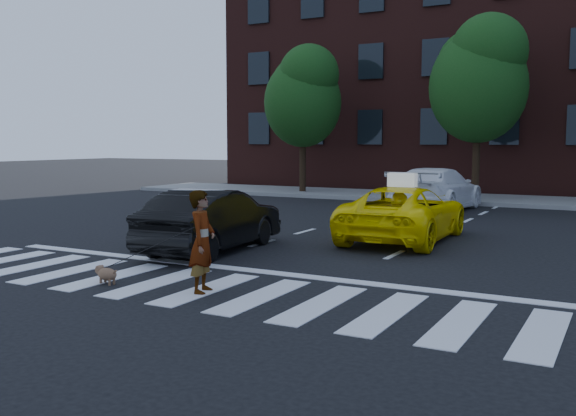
{
  "coord_description": "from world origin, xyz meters",
  "views": [
    {
      "loc": [
        5.9,
        -8.18,
        2.34
      ],
      "look_at": [
        0.21,
        2.32,
        1.1
      ],
      "focal_mm": 40.0,
      "sensor_mm": 36.0,
      "label": 1
    }
  ],
  "objects": [
    {
      "name": "black_sedan",
      "position": [
        -2.0,
        3.0,
        0.67
      ],
      "size": [
        1.75,
        4.15,
        1.33
      ],
      "primitive_type": "imported",
      "rotation": [
        0.0,
        0.0,
        3.23
      ],
      "color": "black",
      "rests_on": "ground"
    },
    {
      "name": "taxi",
      "position": [
        1.13,
        6.45,
        0.64
      ],
      "size": [
        2.28,
        4.7,
        1.29
      ],
      "primitive_type": "imported",
      "rotation": [
        0.0,
        0.0,
        3.17
      ],
      "color": "#FFE305",
      "rests_on": "ground"
    },
    {
      "name": "building",
      "position": [
        0.0,
        25.0,
        6.0
      ],
      "size": [
        26.0,
        10.0,
        12.0
      ],
      "primitive_type": "cube",
      "color": "#441C18",
      "rests_on": "ground"
    },
    {
      "name": "tree_mid",
      "position": [
        0.53,
        17.0,
        4.85
      ],
      "size": [
        3.69,
        3.69,
        7.1
      ],
      "color": "black",
      "rests_on": "ground"
    },
    {
      "name": "sidewalk_far",
      "position": [
        0.0,
        17.5,
        0.07
      ],
      "size": [
        30.0,
        4.0,
        0.15
      ],
      "primitive_type": "cube",
      "color": "slate",
      "rests_on": "ground"
    },
    {
      "name": "white_suv",
      "position": [
        0.02,
        13.24,
        0.73
      ],
      "size": [
        2.27,
        5.14,
        1.47
      ],
      "primitive_type": "imported",
      "rotation": [
        0.0,
        0.0,
        3.1
      ],
      "color": "white",
      "rests_on": "ground"
    },
    {
      "name": "taxi_sign",
      "position": [
        1.13,
        6.25,
        1.45
      ],
      "size": [
        0.66,
        0.3,
        0.32
      ],
      "primitive_type": "cube",
      "rotation": [
        0.0,
        0.0,
        3.17
      ],
      "color": "white",
      "rests_on": "taxi"
    },
    {
      "name": "tree_left",
      "position": [
        -6.97,
        17.0,
        4.44
      ],
      "size": [
        3.39,
        3.38,
        6.5
      ],
      "color": "black",
      "rests_on": "ground"
    },
    {
      "name": "crosswalk",
      "position": [
        0.0,
        0.0,
        0.01
      ],
      "size": [
        13.0,
        2.4,
        0.01
      ],
      "primitive_type": "cube",
      "color": "silver",
      "rests_on": "ground"
    },
    {
      "name": "ground",
      "position": [
        0.0,
        0.0,
        0.0
      ],
      "size": [
        120.0,
        120.0,
        0.0
      ],
      "primitive_type": "plane",
      "color": "black",
      "rests_on": "ground"
    },
    {
      "name": "stop_line",
      "position": [
        0.0,
        1.6,
        0.01
      ],
      "size": [
        12.0,
        0.3,
        0.01
      ],
      "primitive_type": "cube",
      "color": "silver",
      "rests_on": "ground"
    },
    {
      "name": "woman",
      "position": [
        0.07,
        -0.2,
        0.8
      ],
      "size": [
        0.53,
        0.67,
        1.6
      ],
      "primitive_type": "imported",
      "rotation": [
        0.0,
        0.0,
        1.86
      ],
      "color": "#999999",
      "rests_on": "ground"
    },
    {
      "name": "dog",
      "position": [
        -1.7,
        -0.47,
        0.18
      ],
      "size": [
        0.53,
        0.24,
        0.3
      ],
      "rotation": [
        0.0,
        0.0,
        -0.12
      ],
      "color": "brown",
      "rests_on": "ground"
    }
  ]
}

